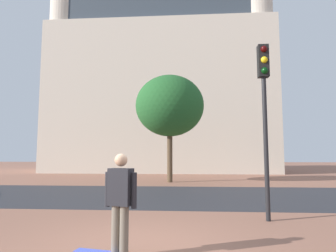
# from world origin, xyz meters

# --- Properties ---
(ground_plane) EXTENTS (120.00, 120.00, 0.00)m
(ground_plane) POSITION_xyz_m (0.00, 10.00, 0.00)
(ground_plane) COLOR #93604C
(street_asphalt_strip) EXTENTS (120.00, 7.06, 0.00)m
(street_asphalt_strip) POSITION_xyz_m (0.00, 7.13, 0.00)
(street_asphalt_strip) COLOR #2D2D33
(street_asphalt_strip) RESTS_ON ground_plane
(landmark_building) EXTENTS (23.15, 11.08, 36.23)m
(landmark_building) POSITION_xyz_m (-2.08, 26.52, 10.52)
(landmark_building) COLOR beige
(landmark_building) RESTS_ON ground_plane
(person_skater) EXTENTS (0.58, 0.37, 1.73)m
(person_skater) POSITION_xyz_m (-0.13, -0.57, 0.96)
(person_skater) COLOR #706656
(person_skater) RESTS_ON ground_plane
(traffic_light_pole) EXTENTS (0.28, 0.34, 4.73)m
(traffic_light_pole) POSITION_xyz_m (3.08, 2.40, 3.30)
(traffic_light_pole) COLOR black
(traffic_light_pole) RESTS_ON ground_plane
(tree_curb_far) EXTENTS (4.45, 4.45, 6.93)m
(tree_curb_far) POSITION_xyz_m (-0.20, 13.24, 4.91)
(tree_curb_far) COLOR brown
(tree_curb_far) RESTS_ON ground_plane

